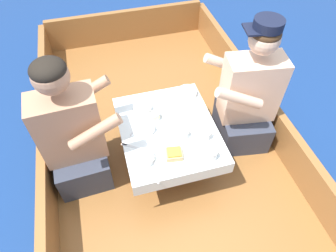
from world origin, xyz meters
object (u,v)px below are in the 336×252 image
(coffee_cup_starboard, at_px, (206,135))
(sandwich, at_px, (174,154))
(tin_can, at_px, (155,116))
(coffee_cup_port, at_px, (183,133))
(coffee_cup_center, at_px, (212,154))
(person_starboard, at_px, (248,98))
(person_port, at_px, (74,136))

(coffee_cup_starboard, bearing_deg, sandwich, -159.47)
(tin_can, bearing_deg, coffee_cup_starboard, -43.04)
(coffee_cup_port, height_order, coffee_cup_center, coffee_cup_center)
(coffee_cup_center, height_order, tin_can, coffee_cup_center)
(coffee_cup_port, relative_size, tin_can, 1.61)
(person_starboard, relative_size, sandwich, 8.94)
(coffee_cup_starboard, xyz_separation_m, tin_can, (-0.28, 0.26, -0.01))
(person_port, bearing_deg, sandwich, -29.26)
(person_starboard, height_order, sandwich, person_starboard)
(person_starboard, bearing_deg, sandwich, 34.66)
(person_starboard, height_order, coffee_cup_starboard, person_starboard)
(sandwich, bearing_deg, person_starboard, 26.12)
(person_starboard, xyz_separation_m, tin_can, (-0.70, 0.03, -0.03))
(coffee_cup_starboard, bearing_deg, person_port, 166.52)
(person_starboard, relative_size, coffee_cup_port, 9.74)
(sandwich, xyz_separation_m, coffee_cup_port, (0.11, 0.15, -0.01))
(coffee_cup_starboard, bearing_deg, coffee_cup_port, 157.43)
(person_port, height_order, coffee_cup_port, person_port)
(coffee_cup_port, xyz_separation_m, coffee_cup_starboard, (0.14, -0.06, 0.01))
(sandwich, distance_m, coffee_cup_port, 0.19)
(person_starboard, height_order, coffee_cup_port, person_starboard)
(coffee_cup_port, distance_m, tin_can, 0.25)
(sandwich, bearing_deg, coffee_cup_port, 55.13)
(tin_can, bearing_deg, coffee_cup_port, -55.63)
(person_port, distance_m, coffee_cup_port, 0.72)
(sandwich, xyz_separation_m, coffee_cup_starboard, (0.25, 0.09, 0.00))
(coffee_cup_starboard, distance_m, coffee_cup_center, 0.16)
(person_starboard, xyz_separation_m, coffee_cup_starboard, (-0.41, -0.23, -0.02))
(coffee_cup_center, relative_size, tin_can, 1.35)
(sandwich, height_order, coffee_cup_port, sandwich)
(sandwich, bearing_deg, coffee_cup_starboard, 20.53)
(person_port, bearing_deg, coffee_cup_center, -26.58)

